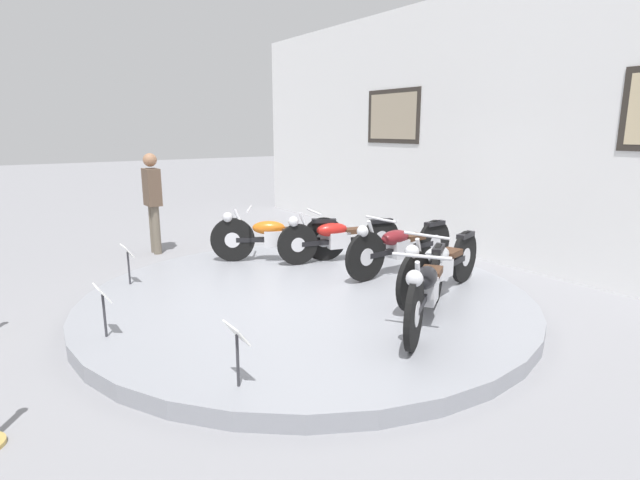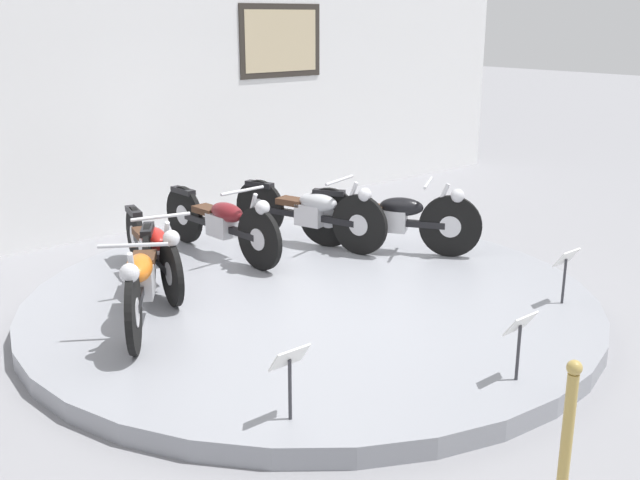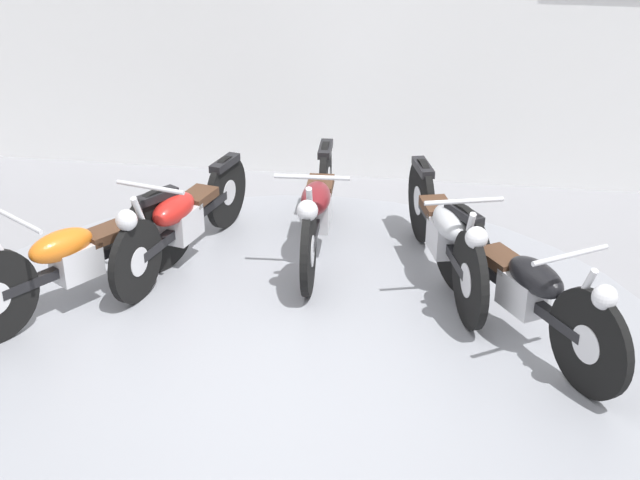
# 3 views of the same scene
# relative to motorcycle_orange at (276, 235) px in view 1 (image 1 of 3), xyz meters

# --- Properties ---
(ground_plane) EXTENTS (60.00, 60.00, 0.00)m
(ground_plane) POSITION_rel_motorcycle_orange_xyz_m (1.51, -0.43, -0.55)
(ground_plane) COLOR gray
(display_platform) EXTENTS (5.28, 5.28, 0.16)m
(display_platform) POSITION_rel_motorcycle_orange_xyz_m (1.51, -0.43, -0.47)
(display_platform) COLOR gray
(display_platform) RESTS_ON ground_plane
(back_wall) EXTENTS (14.00, 0.22, 4.22)m
(back_wall) POSITION_rel_motorcycle_orange_xyz_m (1.51, 3.22, 1.56)
(back_wall) COLOR white
(back_wall) RESTS_ON ground_plane
(motorcycle_orange) EXTENTS (1.14, 1.71, 0.80)m
(motorcycle_orange) POSITION_rel_motorcycle_orange_xyz_m (0.00, 0.00, 0.00)
(motorcycle_orange) COLOR black
(motorcycle_orange) RESTS_ON display_platform
(motorcycle_red) EXTENTS (0.62, 1.91, 0.78)m
(motorcycle_red) POSITION_rel_motorcycle_orange_xyz_m (0.52, 0.76, -0.02)
(motorcycle_red) COLOR black
(motorcycle_red) RESTS_ON display_platform
(motorcycle_maroon) EXTENTS (0.54, 2.00, 0.80)m
(motorcycle_maroon) POSITION_rel_motorcycle_orange_xyz_m (1.51, 1.07, -0.00)
(motorcycle_maroon) COLOR black
(motorcycle_maroon) RESTS_ON display_platform
(motorcycle_silver) EXTENTS (0.70, 1.95, 0.81)m
(motorcycle_silver) POSITION_rel_motorcycle_orange_xyz_m (2.49, 0.77, 0.01)
(motorcycle_silver) COLOR black
(motorcycle_silver) RESTS_ON display_platform
(motorcycle_black) EXTENTS (1.17, 1.71, 0.81)m
(motorcycle_black) POSITION_rel_motorcycle_orange_xyz_m (3.01, 0.00, 0.01)
(motorcycle_black) COLOR black
(motorcycle_black) RESTS_ON display_platform
(info_placard_front_left) EXTENTS (0.26, 0.11, 0.51)m
(info_placard_front_left) POSITION_rel_motorcycle_orange_xyz_m (-0.06, -2.10, -0.02)
(info_placard_front_left) COLOR #333338
(info_placard_front_left) RESTS_ON display_platform
(info_placard_front_centre) EXTENTS (0.26, 0.11, 0.51)m
(info_placard_front_centre) POSITION_rel_motorcycle_orange_xyz_m (1.51, -2.72, -0.02)
(info_placard_front_centre) COLOR #333338
(info_placard_front_centre) RESTS_ON display_platform
(info_placard_front_right) EXTENTS (0.26, 0.11, 0.51)m
(info_placard_front_right) POSITION_rel_motorcycle_orange_xyz_m (3.07, -2.10, -0.02)
(info_placard_front_right) COLOR #333338
(info_placard_front_right) RESTS_ON display_platform
(visitor_standing) EXTENTS (0.36, 0.22, 1.70)m
(visitor_standing) POSITION_rel_motorcycle_orange_xyz_m (-2.16, -1.13, 0.41)
(visitor_standing) COLOR #6B6051
(visitor_standing) RESTS_ON ground_plane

